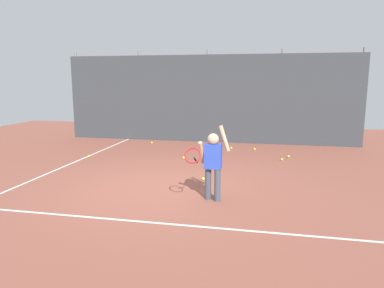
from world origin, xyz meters
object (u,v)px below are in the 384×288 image
at_px(tennis_player, 212,161).
at_px(tennis_ball_6, 89,156).
at_px(tennis_ball_7, 255,149).
at_px(tennis_ball_4, 231,148).
at_px(tennis_ball_0, 288,156).
at_px(tennis_ball_8, 282,160).
at_px(tennis_ball_1, 152,143).
at_px(tennis_ball_3, 203,179).
at_px(tennis_ball_2, 184,158).

relative_size(tennis_player, tennis_ball_6, 20.46).
height_order(tennis_player, tennis_ball_7, tennis_player).
bearing_deg(tennis_ball_4, tennis_ball_7, -3.31).
height_order(tennis_ball_0, tennis_ball_8, same).
xyz_separation_m(tennis_ball_1, tennis_ball_7, (3.42, -0.43, 0.00)).
relative_size(tennis_ball_1, tennis_ball_7, 1.00).
height_order(tennis_ball_3, tennis_ball_6, same).
xyz_separation_m(tennis_ball_0, tennis_ball_1, (-4.38, 1.28, 0.00)).
bearing_deg(tennis_ball_6, tennis_ball_1, 66.61).
height_order(tennis_ball_1, tennis_ball_4, same).
distance_m(tennis_ball_0, tennis_ball_8, 0.48).
distance_m(tennis_ball_0, tennis_ball_7, 1.28).
xyz_separation_m(tennis_ball_1, tennis_ball_6, (-1.04, -2.39, 0.00)).
xyz_separation_m(tennis_ball_6, tennis_ball_7, (4.45, 1.97, 0.00)).
relative_size(tennis_ball_7, tennis_ball_8, 1.00).
bearing_deg(tennis_ball_7, tennis_ball_8, -59.26).
bearing_deg(tennis_ball_3, tennis_player, -72.90).
distance_m(tennis_ball_6, tennis_ball_7, 4.87).
height_order(tennis_ball_3, tennis_ball_4, same).
bearing_deg(tennis_ball_2, tennis_ball_1, 127.72).
height_order(tennis_ball_3, tennis_ball_7, same).
bearing_deg(tennis_ball_7, tennis_ball_2, -138.72).
distance_m(tennis_ball_3, tennis_ball_6, 3.85).
height_order(tennis_ball_1, tennis_ball_8, same).
distance_m(tennis_player, tennis_ball_4, 4.88).
distance_m(tennis_ball_4, tennis_ball_6, 4.25).
bearing_deg(tennis_ball_2, tennis_ball_8, 7.09).
bearing_deg(tennis_ball_1, tennis_ball_4, -8.14).
bearing_deg(tennis_ball_7, tennis_ball_1, 172.86).
bearing_deg(tennis_ball_0, tennis_ball_3, -125.09).
distance_m(tennis_ball_2, tennis_ball_8, 2.63).
xyz_separation_m(tennis_ball_1, tennis_ball_3, (2.47, -3.99, 0.00)).
bearing_deg(tennis_player, tennis_ball_1, 120.37).
xyz_separation_m(tennis_ball_1, tennis_ball_4, (2.71, -0.39, 0.00)).
height_order(tennis_ball_1, tennis_ball_7, same).
bearing_deg(tennis_ball_0, tennis_player, -111.28).
relative_size(tennis_ball_1, tennis_ball_4, 1.00).
xyz_separation_m(tennis_player, tennis_ball_7, (0.58, 4.78, -0.69)).
bearing_deg(tennis_ball_1, tennis_ball_6, -113.39).
height_order(tennis_ball_0, tennis_ball_6, same).
height_order(tennis_ball_0, tennis_ball_4, same).
relative_size(tennis_ball_0, tennis_ball_1, 1.00).
bearing_deg(tennis_ball_4, tennis_ball_1, 171.86).
distance_m(tennis_ball_4, tennis_ball_8, 1.99).
relative_size(tennis_player, tennis_ball_3, 20.46).
height_order(tennis_ball_1, tennis_ball_2, same).
bearing_deg(tennis_ball_8, tennis_player, -111.02).
distance_m(tennis_ball_3, tennis_ball_8, 2.85).
relative_size(tennis_ball_2, tennis_ball_7, 1.00).
relative_size(tennis_ball_4, tennis_ball_6, 1.00).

